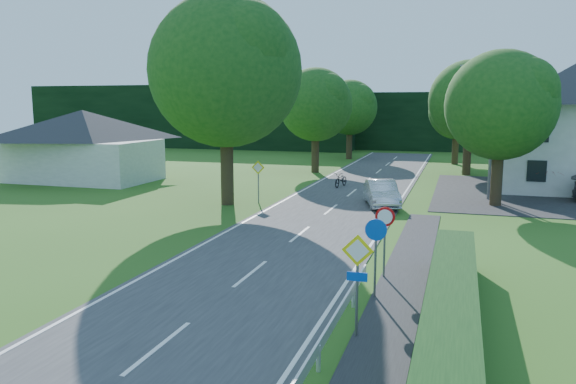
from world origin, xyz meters
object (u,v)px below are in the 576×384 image
(parasol, at_px, (548,182))
(streetlight, at_px, (490,124))
(moving_car, at_px, (382,193))
(parked_car_silver_a, at_px, (539,179))
(motorcycle, at_px, (341,180))

(parasol, bearing_deg, streetlight, -147.93)
(moving_car, relative_size, parked_car_silver_a, 1.04)
(moving_car, height_order, parasol, parasol)
(moving_car, xyz_separation_m, motorcycle, (-3.65, 6.51, -0.22))
(moving_car, bearing_deg, parked_car_silver_a, 29.75)
(motorcycle, bearing_deg, moving_car, -49.72)
(streetlight, xyz_separation_m, motorcycle, (-9.26, 2.34, -3.93))
(parked_car_silver_a, bearing_deg, streetlight, 117.01)
(streetlight, xyz_separation_m, parked_car_silver_a, (3.50, 5.33, -3.74))
(moving_car, bearing_deg, parasol, 18.44)
(streetlight, relative_size, parasol, 4.22)
(motorcycle, bearing_deg, parasol, 10.89)
(streetlight, distance_m, parasol, 5.63)
(motorcycle, xyz_separation_m, parked_car_silver_a, (12.76, 2.99, 0.19))
(moving_car, height_order, motorcycle, moving_car)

